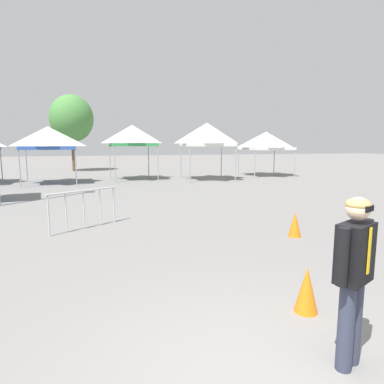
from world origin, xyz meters
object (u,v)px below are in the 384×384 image
(person_foreground, at_px, (354,271))
(canopy_tent_left_of_center, at_px, (207,135))
(canopy_tent_far_left, at_px, (132,136))
(canopy_tent_behind_right, at_px, (266,141))
(crowd_barrier_by_lift, at_px, (84,202))
(tree_behind_tents_left, at_px, (72,119))
(traffic_cone_lot_center, at_px, (295,224))
(canopy_tent_behind_left, at_px, (48,138))
(traffic_cone_near_barrier, at_px, (307,289))

(person_foreground, bearing_deg, canopy_tent_left_of_center, 74.93)
(canopy_tent_far_left, bearing_deg, canopy_tent_behind_right, -1.01)
(crowd_barrier_by_lift, bearing_deg, tree_behind_tents_left, 93.18)
(person_foreground, relative_size, traffic_cone_lot_center, 2.81)
(canopy_tent_behind_left, relative_size, traffic_cone_lot_center, 5.25)
(crowd_barrier_by_lift, distance_m, traffic_cone_lot_center, 5.59)
(canopy_tent_behind_right, height_order, tree_behind_tents_left, tree_behind_tents_left)
(tree_behind_tents_left, bearing_deg, canopy_tent_left_of_center, -49.28)
(canopy_tent_left_of_center, relative_size, person_foreground, 2.07)
(canopy_tent_behind_right, xyz_separation_m, crowd_barrier_by_lift, (-12.59, -12.50, -1.81))
(canopy_tent_behind_right, distance_m, tree_behind_tents_left, 16.42)
(tree_behind_tents_left, relative_size, traffic_cone_near_barrier, 10.06)
(canopy_tent_behind_left, xyz_separation_m, traffic_cone_near_barrier, (5.05, -17.42, -2.34))
(canopy_tent_left_of_center, distance_m, tree_behind_tents_left, 13.42)
(canopy_tent_left_of_center, bearing_deg, canopy_tent_behind_right, 15.06)
(canopy_tent_behind_right, relative_size, crowd_barrier_by_lift, 1.89)
(canopy_tent_behind_left, bearing_deg, canopy_tent_far_left, 10.48)
(tree_behind_tents_left, relative_size, traffic_cone_lot_center, 10.27)
(tree_behind_tents_left, xyz_separation_m, crowd_barrier_by_lift, (1.18, -21.23, -3.75))
(person_foreground, height_order, traffic_cone_lot_center, person_foreground)
(tree_behind_tents_left, distance_m, traffic_cone_lot_center, 24.76)
(person_foreground, height_order, crowd_barrier_by_lift, person_foreground)
(traffic_cone_near_barrier, bearing_deg, person_foreground, -104.50)
(canopy_tent_behind_left, bearing_deg, canopy_tent_left_of_center, -3.70)
(crowd_barrier_by_lift, bearing_deg, canopy_tent_behind_left, 99.99)
(person_foreground, distance_m, traffic_cone_lot_center, 5.03)
(canopy_tent_behind_right, relative_size, traffic_cone_lot_center, 5.30)
(canopy_tent_behind_left, distance_m, tree_behind_tents_left, 9.70)
(crowd_barrier_by_lift, bearing_deg, traffic_cone_near_barrier, -62.25)
(canopy_tent_behind_left, distance_m, crowd_barrier_by_lift, 12.09)
(person_foreground, relative_size, crowd_barrier_by_lift, 1.00)
(canopy_tent_behind_left, bearing_deg, traffic_cone_lot_center, -63.23)
(person_foreground, relative_size, traffic_cone_near_barrier, 2.75)
(canopy_tent_far_left, bearing_deg, traffic_cone_near_barrier, -89.74)
(canopy_tent_far_left, relative_size, canopy_tent_left_of_center, 0.96)
(canopy_tent_far_left, distance_m, traffic_cone_near_barrier, 18.51)
(tree_behind_tents_left, distance_m, traffic_cone_near_barrier, 27.54)
(tree_behind_tents_left, bearing_deg, canopy_tent_behind_left, -95.36)
(canopy_tent_left_of_center, xyz_separation_m, tree_behind_tents_left, (-8.69, 10.10, 1.57))
(canopy_tent_left_of_center, height_order, tree_behind_tents_left, tree_behind_tents_left)
(traffic_cone_lot_center, bearing_deg, canopy_tent_behind_left, 116.77)
(canopy_tent_far_left, xyz_separation_m, crowd_barrier_by_lift, (-2.90, -12.67, -2.12))
(canopy_tent_left_of_center, bearing_deg, traffic_cone_near_barrier, -105.10)
(traffic_cone_near_barrier, bearing_deg, crowd_barrier_by_lift, 117.75)
(canopy_tent_behind_right, bearing_deg, canopy_tent_behind_left, -177.08)
(traffic_cone_near_barrier, bearing_deg, canopy_tent_left_of_center, 74.90)
(canopy_tent_behind_right, bearing_deg, canopy_tent_far_left, 178.99)
(canopy_tent_left_of_center, xyz_separation_m, traffic_cone_near_barrier, (-4.53, -16.80, -2.61))
(canopy_tent_behind_left, xyz_separation_m, tree_behind_tents_left, (0.89, 9.48, 1.84))
(canopy_tent_behind_left, xyz_separation_m, canopy_tent_left_of_center, (9.58, -0.62, 0.27))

